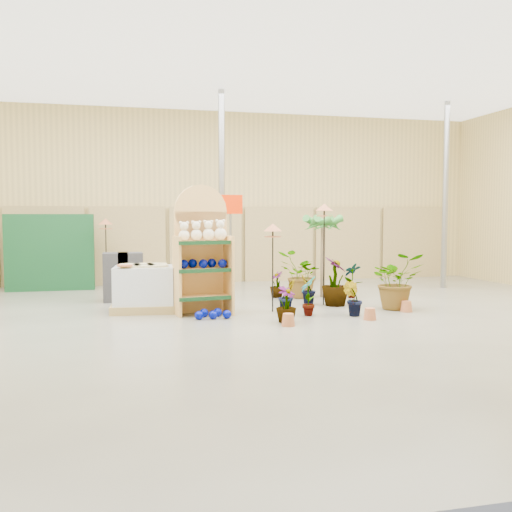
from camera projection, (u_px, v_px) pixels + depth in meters
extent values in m
cube|color=#696759|center=(259.00, 327.00, 9.30)|extent=(15.00, 12.00, 0.10)
cube|color=white|center=(260.00, 38.00, 8.97)|extent=(15.00, 12.00, 0.10)
cube|color=tan|center=(205.00, 197.00, 15.01)|extent=(15.00, 0.10, 4.50)
cylinder|color=gray|center=(445.00, 196.00, 13.80)|extent=(0.14, 0.14, 4.50)
cylinder|color=gray|center=(222.00, 193.00, 12.53)|extent=(0.14, 0.14, 4.50)
cube|color=#99804C|center=(45.00, 247.00, 14.04)|extent=(1.90, 0.06, 2.00)
cube|color=#99804C|center=(128.00, 246.00, 14.50)|extent=(1.90, 0.06, 2.00)
cube|color=#99804C|center=(206.00, 245.00, 14.97)|extent=(1.90, 0.06, 2.00)
cube|color=#99804C|center=(279.00, 244.00, 15.43)|extent=(1.90, 0.06, 2.00)
cube|color=#99804C|center=(348.00, 243.00, 15.89)|extent=(1.90, 0.06, 2.00)
cube|color=#99804C|center=(413.00, 242.00, 16.36)|extent=(1.90, 0.06, 2.00)
cube|color=tan|center=(201.00, 262.00, 10.36)|extent=(0.97, 0.21, 1.83)
cylinder|color=tan|center=(201.00, 212.00, 10.30)|extent=(0.97, 0.21, 0.97)
cube|color=tan|center=(203.00, 296.00, 10.13)|extent=(0.99, 0.65, 0.04)
cube|color=#0F3819|center=(206.00, 299.00, 9.87)|extent=(0.92, 0.15, 0.06)
cube|color=tan|center=(203.00, 269.00, 10.10)|extent=(0.99, 0.65, 0.04)
cube|color=#0F3819|center=(205.00, 271.00, 9.84)|extent=(0.92, 0.15, 0.06)
cube|color=tan|center=(203.00, 242.00, 10.07)|extent=(0.99, 0.65, 0.04)
cube|color=#0F3819|center=(205.00, 243.00, 9.80)|extent=(0.92, 0.15, 0.06)
cube|color=tan|center=(177.00, 276.00, 10.00)|extent=(0.11, 0.54, 1.40)
cube|color=tan|center=(229.00, 275.00, 10.21)|extent=(0.11, 0.54, 1.40)
sphere|color=#F7E9C9|center=(184.00, 235.00, 10.05)|extent=(0.19, 0.19, 0.19)
sphere|color=#F7E9C9|center=(184.00, 226.00, 10.03)|extent=(0.15, 0.15, 0.15)
sphere|color=#F7E9C9|center=(196.00, 235.00, 10.09)|extent=(0.20, 0.20, 0.20)
sphere|color=#F7E9C9|center=(196.00, 226.00, 10.08)|extent=(0.15, 0.15, 0.15)
sphere|color=#F7E9C9|center=(208.00, 235.00, 10.14)|extent=(0.22, 0.22, 0.22)
sphere|color=#F7E9C9|center=(208.00, 225.00, 10.13)|extent=(0.15, 0.15, 0.15)
sphere|color=#F7E9C9|center=(220.00, 234.00, 10.19)|extent=(0.23, 0.23, 0.23)
sphere|color=#F7E9C9|center=(220.00, 224.00, 10.18)|extent=(0.15, 0.15, 0.15)
sphere|color=#000A90|center=(184.00, 264.00, 9.99)|extent=(0.16, 0.16, 0.16)
sphere|color=#000A90|center=(193.00, 263.00, 10.16)|extent=(0.16, 0.16, 0.16)
sphere|color=#000A90|center=(203.00, 264.00, 10.07)|extent=(0.16, 0.16, 0.16)
sphere|color=#000A90|center=(212.00, 263.00, 10.24)|extent=(0.16, 0.16, 0.16)
sphere|color=#000A90|center=(222.00, 263.00, 10.15)|extent=(0.16, 0.16, 0.16)
sphere|color=#000A90|center=(199.00, 316.00, 9.62)|extent=(0.15, 0.15, 0.15)
sphere|color=#000A90|center=(204.00, 313.00, 9.88)|extent=(0.15, 0.15, 0.15)
sphere|color=#000A90|center=(213.00, 315.00, 9.67)|extent=(0.15, 0.15, 0.15)
sphere|color=#000A90|center=(218.00, 312.00, 9.93)|extent=(0.15, 0.15, 0.15)
sphere|color=#000A90|center=(227.00, 314.00, 9.73)|extent=(0.15, 0.15, 0.15)
cube|color=#99804C|center=(144.00, 307.00, 10.52)|extent=(1.25, 1.08, 0.15)
cube|color=silver|center=(144.00, 285.00, 10.49)|extent=(1.15, 0.97, 0.68)
cylinder|color=tan|center=(130.00, 266.00, 10.27)|extent=(0.39, 0.39, 0.04)
cylinder|color=tan|center=(144.00, 266.00, 10.33)|extent=(0.39, 0.39, 0.04)
cylinder|color=tan|center=(158.00, 266.00, 10.38)|extent=(0.39, 0.39, 0.04)
cylinder|color=tan|center=(130.00, 265.00, 10.55)|extent=(0.39, 0.39, 0.04)
cylinder|color=tan|center=(143.00, 265.00, 10.61)|extent=(0.39, 0.39, 0.04)
cylinder|color=tan|center=(157.00, 264.00, 10.67)|extent=(0.39, 0.39, 0.04)
cube|color=#252526|center=(131.00, 289.00, 11.79)|extent=(0.50, 0.50, 0.50)
cube|color=#252526|center=(130.00, 265.00, 11.75)|extent=(0.50, 0.50, 0.50)
cube|color=#252526|center=(116.00, 289.00, 11.72)|extent=(0.50, 0.50, 0.50)
cube|color=#252526|center=(115.00, 265.00, 11.68)|extent=(0.50, 0.50, 0.50)
cube|color=#0F3F1D|center=(50.00, 252.00, 13.39)|extent=(2.00, 0.30, 1.80)
cylinder|color=gray|center=(231.00, 247.00, 12.15)|extent=(0.05, 0.05, 2.20)
cube|color=red|center=(231.00, 204.00, 12.05)|extent=(0.50, 0.03, 0.40)
cylinder|color=black|center=(273.00, 274.00, 10.42)|extent=(0.02, 0.02, 1.38)
cylinder|color=#B16038|center=(273.00, 237.00, 10.37)|extent=(0.30, 0.30, 0.02)
cone|color=#B16038|center=(273.00, 227.00, 10.36)|extent=(0.34, 0.34, 0.14)
cylinder|color=black|center=(324.00, 261.00, 11.22)|extent=(0.02, 0.02, 1.76)
cylinder|color=#B16038|center=(324.00, 216.00, 11.16)|extent=(0.30, 0.30, 0.02)
cone|color=#B16038|center=(324.00, 207.00, 11.15)|extent=(0.34, 0.34, 0.14)
cylinder|color=black|center=(106.00, 260.00, 13.27)|extent=(0.02, 0.02, 1.46)
cylinder|color=#B16038|center=(106.00, 229.00, 13.22)|extent=(0.30, 0.30, 0.02)
cone|color=#B16038|center=(106.00, 221.00, 13.21)|extent=(0.34, 0.34, 0.14)
cylinder|color=brown|center=(323.00, 262.00, 12.33)|extent=(0.10, 0.10, 1.53)
imported|color=#307D2D|center=(287.00, 296.00, 10.38)|extent=(0.40, 0.36, 0.61)
imported|color=#307D2D|center=(335.00, 281.00, 11.14)|extent=(0.56, 0.56, 0.95)
imported|color=#307D2D|center=(352.00, 280.00, 12.25)|extent=(0.46, 0.37, 0.76)
imported|color=#307D2D|center=(308.00, 289.00, 11.26)|extent=(0.44, 0.42, 0.62)
imported|color=#307D2D|center=(300.00, 275.00, 12.16)|extent=(1.11, 1.04, 1.00)
imported|color=#307D2D|center=(286.00, 304.00, 9.39)|extent=(0.47, 0.47, 0.60)
imported|color=#307D2D|center=(308.00, 296.00, 10.02)|extent=(0.33, 0.42, 0.71)
imported|color=#307D2D|center=(353.00, 299.00, 10.00)|extent=(0.43, 0.41, 0.61)
imported|color=#307D2D|center=(397.00, 281.00, 10.72)|extent=(1.11, 1.01, 1.07)
imported|color=#307D2D|center=(277.00, 284.00, 12.28)|extent=(0.38, 0.38, 0.57)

